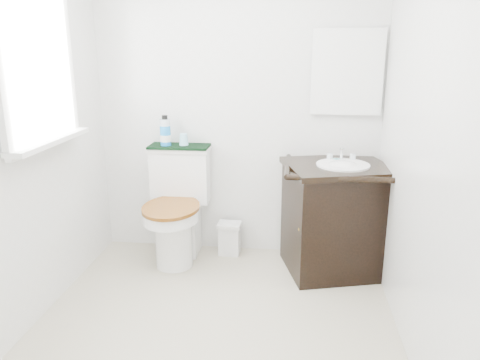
% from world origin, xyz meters
% --- Properties ---
extents(floor, '(2.40, 2.40, 0.00)m').
position_xyz_m(floor, '(0.00, 0.00, 0.00)').
color(floor, '#B1A98F').
rests_on(floor, ground).
extents(wall_back, '(2.40, 0.00, 2.40)m').
position_xyz_m(wall_back, '(0.00, 1.20, 1.20)').
color(wall_back, silver).
rests_on(wall_back, ground).
extents(wall_front, '(2.40, 0.00, 2.40)m').
position_xyz_m(wall_front, '(0.00, -1.20, 1.20)').
color(wall_front, silver).
rests_on(wall_front, ground).
extents(wall_left, '(0.00, 2.40, 2.40)m').
position_xyz_m(wall_left, '(-1.10, 0.00, 1.20)').
color(wall_left, silver).
rests_on(wall_left, ground).
extents(wall_right, '(0.00, 2.40, 2.40)m').
position_xyz_m(wall_right, '(1.10, 0.00, 1.20)').
color(wall_right, silver).
rests_on(wall_right, ground).
extents(window, '(0.02, 0.70, 0.90)m').
position_xyz_m(window, '(-1.07, 0.25, 1.55)').
color(window, white).
rests_on(window, wall_left).
extents(mirror, '(0.50, 0.02, 0.60)m').
position_xyz_m(mirror, '(0.82, 1.18, 1.45)').
color(mirror, silver).
rests_on(mirror, wall_back).
extents(toilet, '(0.48, 0.65, 0.87)m').
position_xyz_m(toilet, '(-0.44, 0.96, 0.38)').
color(toilet, white).
rests_on(toilet, floor).
extents(vanity, '(0.86, 0.78, 0.92)m').
position_xyz_m(vanity, '(0.77, 0.90, 0.43)').
color(vanity, black).
rests_on(vanity, floor).
extents(trash_bin, '(0.19, 0.15, 0.27)m').
position_xyz_m(trash_bin, '(-0.05, 1.08, 0.14)').
color(trash_bin, white).
rests_on(trash_bin, floor).
extents(towel, '(0.47, 0.22, 0.02)m').
position_xyz_m(towel, '(-0.44, 1.09, 0.88)').
color(towel, black).
rests_on(towel, toilet).
extents(mouthwash_bottle, '(0.08, 0.08, 0.23)m').
position_xyz_m(mouthwash_bottle, '(-0.54, 1.07, 1.00)').
color(mouthwash_bottle, blue).
rests_on(mouthwash_bottle, towel).
extents(cup, '(0.07, 0.07, 0.09)m').
position_xyz_m(cup, '(-0.41, 1.10, 0.94)').
color(cup, '#95D9F4').
rests_on(cup, towel).
extents(soap_bar, '(0.07, 0.04, 0.02)m').
position_xyz_m(soap_bar, '(0.76, 1.02, 0.83)').
color(soap_bar, '#1A747C').
rests_on(soap_bar, vanity).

